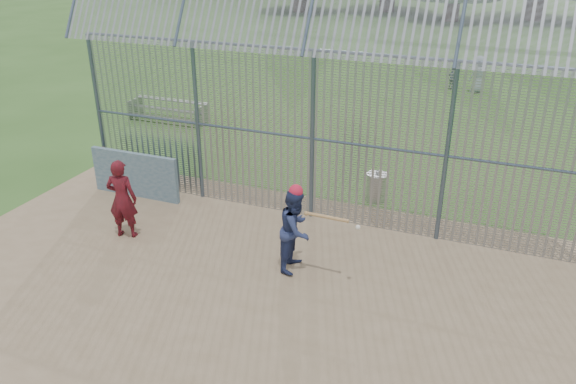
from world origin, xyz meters
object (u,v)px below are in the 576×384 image
at_px(batter, 296,230).
at_px(onlooker, 122,199).
at_px(dugout_wall, 135,175).
at_px(trash_can, 377,187).
at_px(bleacher, 167,110).

bearing_deg(batter, onlooker, 92.14).
xyz_separation_m(dugout_wall, trash_can, (5.86, 2.07, -0.24)).
xyz_separation_m(batter, onlooker, (-4.05, -0.18, 0.05)).
height_order(onlooker, bleacher, onlooker).
bearing_deg(onlooker, trash_can, -154.18).
bearing_deg(onlooker, bleacher, -76.81).
relative_size(dugout_wall, batter, 1.44).
distance_m(batter, onlooker, 4.05).
height_order(trash_can, bleacher, trash_can).
bearing_deg(onlooker, batter, 169.19).
distance_m(dugout_wall, batter, 5.36).
bearing_deg(trash_can, bleacher, 156.50).
bearing_deg(bleacher, trash_can, -23.50).
xyz_separation_m(onlooker, trash_can, (4.82, 3.93, -0.56)).
height_order(batter, trash_can, batter).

